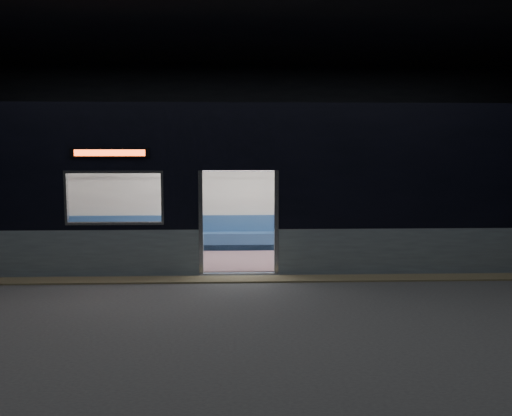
{
  "coord_description": "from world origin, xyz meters",
  "views": [
    {
      "loc": [
        -0.05,
        -9.47,
        2.41
      ],
      "look_at": [
        0.39,
        2.3,
        1.18
      ],
      "focal_mm": 38.0,
      "sensor_mm": 36.0,
      "label": 1
    }
  ],
  "objects": [
    {
      "name": "handbag",
      "position": [
        4.33,
        3.31,
        0.69
      ],
      "size": [
        0.3,
        0.27,
        0.15
      ],
      "primitive_type": "cube",
      "rotation": [
        0.0,
        0.0,
        0.06
      ],
      "color": "black",
      "rests_on": "passenger"
    },
    {
      "name": "transit_map",
      "position": [
        5.0,
        3.85,
        1.49
      ],
      "size": [
        1.05,
        0.03,
        0.68
      ],
      "primitive_type": "cube",
      "color": "white",
      "rests_on": "metro_car"
    },
    {
      "name": "station_envelope",
      "position": [
        0.0,
        0.0,
        3.66
      ],
      "size": [
        24.0,
        14.0,
        5.0
      ],
      "color": "black",
      "rests_on": "station_floor"
    },
    {
      "name": "metro_car",
      "position": [
        -0.0,
        2.54,
        1.85
      ],
      "size": [
        18.0,
        3.04,
        3.35
      ],
      "color": "#92A6AE",
      "rests_on": "station_floor"
    },
    {
      "name": "passenger",
      "position": [
        4.28,
        3.55,
        0.81
      ],
      "size": [
        0.41,
        0.71,
        1.4
      ],
      "rotation": [
        0.0,
        0.0,
        0.07
      ],
      "color": "black",
      "rests_on": "metro_car"
    },
    {
      "name": "station_floor",
      "position": [
        0.0,
        0.0,
        -0.01
      ],
      "size": [
        24.0,
        14.0,
        0.01
      ],
      "primitive_type": "cube",
      "color": "#47494C",
      "rests_on": "ground"
    },
    {
      "name": "tactile_strip",
      "position": [
        0.0,
        0.55,
        0.01
      ],
      "size": [
        22.8,
        0.5,
        0.03
      ],
      "primitive_type": "cube",
      "color": "#8C7F59",
      "rests_on": "station_floor"
    }
  ]
}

